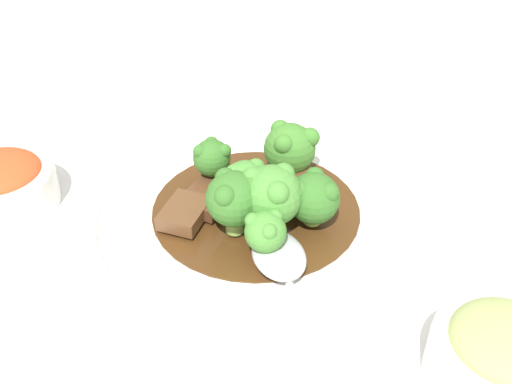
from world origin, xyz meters
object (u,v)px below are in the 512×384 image
side_bowl_kimchi (0,183)px  sauce_dish (395,123)px  side_bowl_appetizer (502,357)px  beef_strip_3 (246,186)px  broccoli_floret_2 (234,198)px  broccoli_floret_4 (212,157)px  broccoli_floret_3 (249,186)px  broccoli_floret_1 (314,197)px  beef_strip_2 (294,187)px  broccoli_floret_5 (290,147)px  broccoli_floret_6 (272,194)px  beef_strip_1 (185,213)px  broccoli_floret_0 (265,231)px  beef_strip_0 (210,195)px  serving_spoon (284,267)px  main_plate (256,213)px

side_bowl_kimchi → sauce_dish: bearing=-24.9°
side_bowl_appetizer → beef_strip_3: bearing=86.2°
beef_strip_3 → broccoli_floret_2: 0.07m
broccoli_floret_4 → side_bowl_appetizer: (-0.00, -0.29, -0.02)m
broccoli_floret_3 → sauce_dish: broccoli_floret_3 is taller
broccoli_floret_1 → broccoli_floret_4: 0.11m
beef_strip_2 → side_bowl_kimchi: side_bowl_kimchi is taller
beef_strip_2 → sauce_dish: beef_strip_2 is taller
broccoli_floret_2 → broccoli_floret_5: (0.10, 0.03, -0.01)m
broccoli_floret_6 → side_bowl_appetizer: (0.01, -0.21, -0.03)m
beef_strip_1 → broccoli_floret_1: 0.11m
broccoli_floret_2 → side_bowl_kimchi: (-0.12, 0.20, -0.03)m
beef_strip_1 → broccoli_floret_5: 0.12m
broccoli_floret_2 → beef_strip_2: bearing=0.8°
beef_strip_1 → beef_strip_2: 0.11m
beef_strip_3 → sauce_dish: bearing=-3.9°
beef_strip_3 → broccoli_floret_0: 0.10m
broccoli_floret_6 → side_bowl_appetizer: size_ratio=0.64×
sauce_dish → side_bowl_kimchi: bearing=155.1°
beef_strip_2 → sauce_dish: (0.20, 0.02, -0.02)m
side_bowl_kimchi → broccoli_floret_5: bearing=-39.2°
broccoli_floret_4 → side_bowl_kimchi: 0.20m
beef_strip_0 → broccoli_floret_1: bearing=-63.2°
broccoli_floret_3 → serving_spoon: (-0.03, -0.07, -0.02)m
beef_strip_0 → broccoli_floret_4: 0.04m
main_plate → broccoli_floret_6: 0.06m
broccoli_floret_6 → side_bowl_kimchi: bearing=122.4°
beef_strip_1 → beef_strip_3: 0.07m
broccoli_floret_3 → side_bowl_kimchi: bearing=126.3°
beef_strip_3 → broccoli_floret_0: (-0.05, -0.08, 0.02)m
beef_strip_3 → sauce_dish: size_ratio=1.16×
beef_strip_0 → broccoli_floret_0: size_ratio=1.55×
beef_strip_3 → sauce_dish: 0.23m
main_plate → sauce_dish: (0.23, 0.01, -0.00)m
side_bowl_kimchi → sauce_dish: size_ratio=1.56×
broccoli_floret_0 → broccoli_floret_3: (0.03, 0.05, 0.00)m
main_plate → broccoli_floret_5: broccoli_floret_5 is taller
beef_strip_0 → broccoli_floret_3: (0.01, -0.04, 0.02)m
broccoli_floret_6 → broccoli_floret_3: bearing=87.5°
beef_strip_2 → broccoli_floret_6: 0.06m
broccoli_floret_2 → serving_spoon: bearing=-97.1°
broccoli_floret_0 → beef_strip_0: bearing=79.2°
broccoli_floret_4 → side_bowl_appetizer: broccoli_floret_4 is taller
broccoli_floret_4 → serving_spoon: size_ratio=0.27×
beef_strip_3 → broccoli_floret_0: size_ratio=1.81×
beef_strip_3 → broccoli_floret_2: (-0.05, -0.04, 0.03)m
serving_spoon → broccoli_floret_2: bearing=82.9°
beef_strip_3 → broccoli_floret_5: (0.05, -0.01, 0.03)m
beef_strip_2 → broccoli_floret_4: size_ratio=1.37×
broccoli_floret_1 → beef_strip_3: bearing=96.6°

